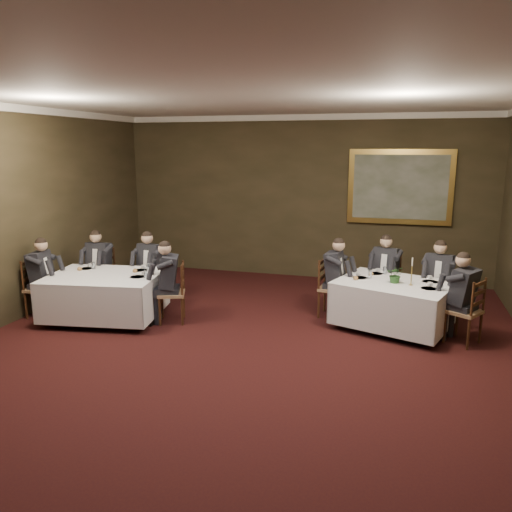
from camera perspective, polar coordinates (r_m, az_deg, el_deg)
The scene contains 27 objects.
ground at distance 6.69m, azimuth -3.34°, elevation -12.75°, with size 10.00×10.00×0.00m, color black.
ceiling at distance 6.10m, azimuth -3.78°, elevation 18.56°, with size 8.00×10.00×0.10m, color silver.
back_wall at distance 10.96m, azimuth 5.24°, elevation 6.62°, with size 8.00×0.10×3.50m, color #2D2816.
crown_molding at distance 6.09m, azimuth -3.77°, elevation 18.00°, with size 8.00×10.00×0.12m.
table_main at distance 8.21m, azimuth 15.40°, elevation -5.01°, with size 2.03×1.77×0.67m.
table_second at distance 8.73m, azimuth -16.87°, elevation -4.06°, with size 2.01×1.65×0.67m.
chair_main_backleft at distance 9.19m, azimuth 14.51°, elevation -4.17°, with size 0.54×0.53×1.00m.
diner_main_backleft at distance 9.12m, azimuth 14.56°, elevation -2.81°, with size 0.52×0.58×1.35m.
chair_main_backright at distance 8.94m, azimuth 19.99°, elevation -5.01°, with size 0.53×0.52×1.00m.
diner_main_backright at distance 8.86m, azimuth 20.08°, elevation -3.62°, with size 0.51×0.57×1.35m.
chair_main_endleft at distance 8.65m, azimuth 8.61°, elevation -4.95°, with size 0.47×0.49×1.00m.
diner_main_endleft at distance 8.58m, azimuth 8.73°, elevation -3.51°, with size 0.52×0.45×1.35m.
chair_main_endright at distance 7.99m, azimuth 22.62°, elevation -7.26°, with size 0.59×0.60×1.00m.
diner_main_endright at distance 7.93m, azimuth 22.69°, elevation -5.69°, with size 0.62×0.59×1.35m.
chair_sec_backleft at distance 9.79m, azimuth -17.22°, elevation -3.32°, with size 0.45×0.43×1.00m.
diner_sec_backleft at distance 9.72m, azimuth -17.34°, elevation -2.04°, with size 0.43×0.49×1.35m.
chair_sec_backright at distance 9.43m, azimuth -11.76°, elevation -3.61°, with size 0.48×0.46×1.00m.
diner_sec_backright at distance 9.36m, azimuth -11.86°, elevation -2.28°, with size 0.45×0.52×1.35m.
chair_sec_endright at distance 8.38m, azimuth -9.51°, elevation -5.55°, with size 0.55×0.56×1.00m.
diner_sec_endright at distance 8.32m, azimuth -9.65°, elevation -4.06°, with size 0.59×0.54×1.35m.
chair_sec_endleft at distance 9.30m, azimuth -23.35°, elevation -4.62°, with size 0.49×0.50×1.00m.
diner_sec_endleft at distance 9.23m, azimuth -23.41°, elevation -3.27°, with size 0.54×0.47×1.35m.
centerpiece at distance 8.05m, azimuth 15.69°, elevation -1.97°, with size 0.26×0.23×0.29m, color #2D5926.
candlestick at distance 7.98m, azimuth 17.35°, elevation -2.06°, with size 0.07×0.07×0.45m.
place_setting_table_main at distance 8.62m, azimuth 13.83°, elevation -1.71°, with size 0.33×0.31×0.14m.
place_setting_table_second at distance 9.17m, azimuth -18.47°, elevation -1.14°, with size 0.33×0.31×0.14m.
painting at distance 10.68m, azimuth 16.12°, elevation 7.58°, with size 2.08×0.09×1.52m.
Camera 1 is at (2.03, -5.71, 2.84)m, focal length 35.00 mm.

